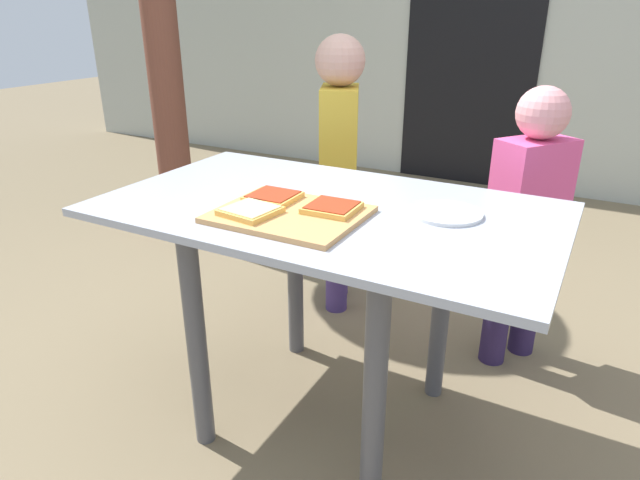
{
  "coord_description": "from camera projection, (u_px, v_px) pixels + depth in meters",
  "views": [
    {
      "loc": [
        0.64,
        -1.23,
        1.18
      ],
      "look_at": [
        -0.02,
        0.0,
        0.59
      ],
      "focal_mm": 30.94,
      "sensor_mm": 36.0,
      "label": 1
    }
  ],
  "objects": [
    {
      "name": "ground_plane",
      "position": [
        326.0,
        413.0,
        1.74
      ],
      "size": [
        16.0,
        16.0,
        0.0
      ],
      "primitive_type": "plane",
      "color": "#73644A"
    },
    {
      "name": "house_door",
      "position": [
        473.0,
        37.0,
        3.69
      ],
      "size": [
        0.9,
        0.02,
        2.0
      ],
      "primitive_type": "cube",
      "color": "black",
      "rests_on": "ground"
    },
    {
      "name": "dining_table",
      "position": [
        327.0,
        247.0,
        1.52
      ],
      "size": [
        1.21,
        0.7,
        0.7
      ],
      "color": "#A3AAB9",
      "rests_on": "ground"
    },
    {
      "name": "cutting_board",
      "position": [
        289.0,
        214.0,
        1.39
      ],
      "size": [
        0.36,
        0.29,
        0.01
      ],
      "primitive_type": "cube",
      "color": "tan",
      "rests_on": "dining_table"
    },
    {
      "name": "pizza_slice_near_left",
      "position": [
        250.0,
        211.0,
        1.37
      ],
      "size": [
        0.14,
        0.14,
        0.02
      ],
      "color": "#E9B14F",
      "rests_on": "cutting_board"
    },
    {
      "name": "pizza_slice_far_right",
      "position": [
        332.0,
        207.0,
        1.39
      ],
      "size": [
        0.13,
        0.13,
        0.02
      ],
      "color": "#E9B14F",
      "rests_on": "cutting_board"
    },
    {
      "name": "pizza_slice_far_left",
      "position": [
        273.0,
        197.0,
        1.47
      ],
      "size": [
        0.13,
        0.12,
        0.02
      ],
      "color": "#E9B14F",
      "rests_on": "cutting_board"
    },
    {
      "name": "plate_white_right",
      "position": [
        446.0,
        213.0,
        1.4
      ],
      "size": [
        0.18,
        0.18,
        0.01
      ],
      "primitive_type": "cylinder",
      "color": "silver",
      "rests_on": "dining_table"
    },
    {
      "name": "child_left",
      "position": [
        339.0,
        156.0,
        2.16
      ],
      "size": [
        0.23,
        0.28,
        1.1
      ],
      "color": "#41306C",
      "rests_on": "ground"
    },
    {
      "name": "child_right",
      "position": [
        527.0,
        215.0,
        1.82
      ],
      "size": [
        0.25,
        0.28,
        0.97
      ],
      "color": "#2C1F47",
      "rests_on": "ground"
    }
  ]
}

